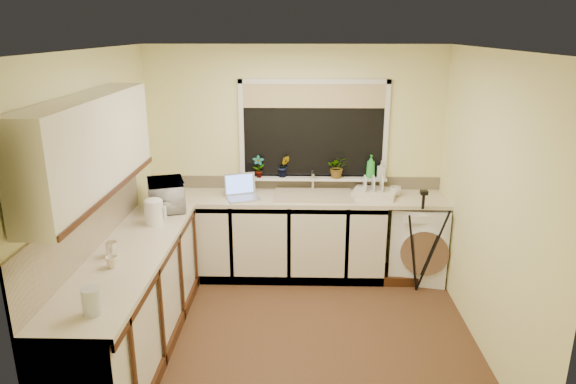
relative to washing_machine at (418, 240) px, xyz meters
The scene contains 33 objects.
floor 1.84m from the washing_machine, 138.63° to the right, with size 3.20×3.20×0.00m, color brown.
ceiling 2.71m from the washing_machine, 138.63° to the right, with size 3.20×3.20×0.00m, color white.
wall_back 1.60m from the washing_machine, 166.72° to the left, with size 3.20×3.20×0.00m, color #F5F1A3.
wall_front 3.11m from the washing_machine, 116.59° to the right, with size 3.20×3.20×0.00m, color #F5F1A3.
wall_left 3.27m from the washing_machine, 158.10° to the right, with size 3.00×3.00×0.00m, color #F5F1A3.
wall_right 1.46m from the washing_machine, 77.76° to the right, with size 3.00×3.00×0.00m, color #F5F1A3.
base_cabinet_back 1.67m from the washing_machine, behind, with size 2.55×0.60×0.86m, color silver.
base_cabinet_left 3.03m from the washing_machine, 150.70° to the right, with size 0.54×2.40×0.86m, color silver.
worktop_back 1.42m from the washing_machine, behind, with size 3.20×0.60×0.04m, color beige.
worktop_left 3.07m from the washing_machine, 150.70° to the right, with size 0.60×2.40×0.04m, color beige.
upper_cabinet 3.51m from the washing_machine, 149.60° to the right, with size 0.28×1.90×0.70m, color silver.
splashback_left 3.36m from the washing_machine, 153.16° to the right, with size 0.02×2.40×0.45m, color beige.
splashback_back 1.48m from the washing_machine, 167.21° to the left, with size 3.20×0.02×0.14m, color beige.
window_glass 1.64m from the washing_machine, 165.20° to the left, with size 1.50×0.02×1.00m, color black.
window_blind 1.91m from the washing_machine, 166.38° to the left, with size 1.50×0.02×0.25m, color tan.
windowsill 1.32m from the washing_machine, 167.81° to the left, with size 1.60×0.14×0.03m, color white.
sink 1.25m from the washing_machine, behind, with size 0.82×0.46×0.03m, color tan.
faucet 1.31m from the washing_machine, behind, with size 0.03×0.03×0.24m, color silver.
washing_machine is the anchor object (origin of this frame).
laptop 1.97m from the washing_machine, behind, with size 0.41×0.38×0.24m.
kettle 2.80m from the washing_machine, 161.97° to the right, with size 0.17×0.17×0.22m, color white.
dish_rack 0.71m from the washing_machine, behind, with size 0.44×0.33×0.07m, color beige.
tripod 0.37m from the washing_machine, 100.78° to the right, with size 0.53×0.53×1.08m, color black, non-canonical shape.
glass_jug 3.57m from the washing_machine, 136.80° to the right, with size 0.12×0.12×0.17m, color #B7BEC3.
steel_jar 3.20m from the washing_machine, 150.40° to the right, with size 0.09×0.09×0.12m, color silver.
microwave 2.70m from the washing_machine, behind, with size 0.50×0.34×0.28m, color white.
plant_a 1.90m from the washing_machine, behind, with size 0.13×0.09×0.24m, color #999999.
plant_b 1.66m from the washing_machine, behind, with size 0.13×0.11×0.24m, color #999999.
plant_d 1.18m from the washing_machine, 165.91° to the left, with size 0.21×0.18×0.24m, color #999999.
soap_bottle_green 0.95m from the washing_machine, 154.96° to the left, with size 0.10×0.10×0.25m, color green.
soap_bottle_clear 0.86m from the washing_machine, 151.16° to the left, with size 0.08×0.09×0.19m, color #999999.
cup_back 0.60m from the washing_machine, 168.73° to the left, with size 0.13×0.13×0.10m, color beige.
cup_left 3.24m from the washing_machine, 146.80° to the right, with size 0.09×0.09×0.09m, color #F1DEC6.
Camera 1 is at (0.07, -4.08, 2.60)m, focal length 32.59 mm.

